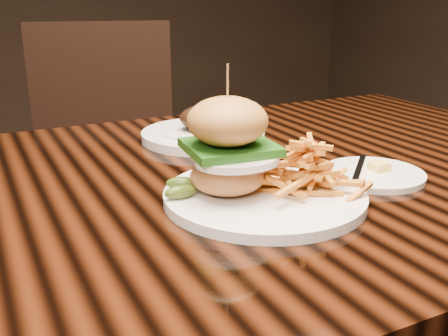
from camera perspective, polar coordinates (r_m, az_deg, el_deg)
name	(u,v)px	position (r m, az deg, el deg)	size (l,w,h in m)	color
dining_table	(191,223)	(0.88, -3.57, -5.98)	(1.60, 0.90, 0.75)	black
burger_plate	(262,166)	(0.74, 4.21, 0.19)	(0.29, 0.29, 0.20)	white
side_saucer	(373,174)	(0.89, 15.93, -0.61)	(0.16, 0.16, 0.02)	white
ramekin	(229,168)	(0.84, 0.54, 0.03)	(0.08, 0.08, 0.04)	white
far_dish	(203,132)	(1.08, -2.27, 3.97)	(0.25, 0.25, 0.08)	white
chair_far	(107,154)	(1.74, -12.57, 1.45)	(0.55, 0.56, 0.95)	black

